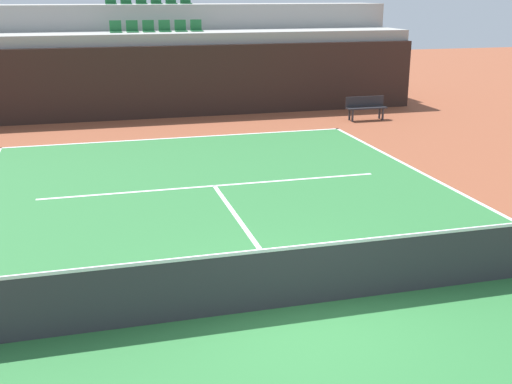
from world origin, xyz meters
name	(u,v)px	position (x,y,z in m)	size (l,w,h in m)	color
ground_plane	(300,306)	(0.00, 0.00, 0.00)	(80.00, 80.00, 0.00)	brown
court_surface	(300,305)	(0.00, 0.00, 0.01)	(11.00, 24.00, 0.01)	#2D7238
baseline_far	(180,138)	(0.00, 11.95, 0.01)	(11.00, 0.10, 0.00)	white
service_line_far	(214,186)	(0.00, 6.40, 0.01)	(8.26, 0.10, 0.00)	white
centre_service_line	(247,231)	(0.00, 3.20, 0.01)	(0.10, 6.40, 0.00)	white
back_wall	(164,82)	(0.00, 15.64, 1.32)	(19.94, 0.30, 2.63)	black
stands_tier_lower	(159,72)	(0.00, 16.99, 1.52)	(19.94, 2.40, 3.05)	#9E9E99
stands_tier_upper	(152,54)	(0.00, 19.39, 2.01)	(19.94, 2.40, 4.03)	#9E9E99
seating_row_lower	(157,29)	(0.00, 17.08, 3.17)	(3.51, 0.44, 0.44)	#1E6633
seating_row_upper	(149,1)	(0.00, 19.48, 4.15)	(3.51, 0.44, 0.44)	#1E6633
tennis_net	(300,275)	(0.00, 0.00, 0.51)	(11.08, 0.08, 1.07)	black
player_bench	(366,106)	(7.08, 13.26, 0.51)	(1.50, 0.40, 0.85)	#232328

